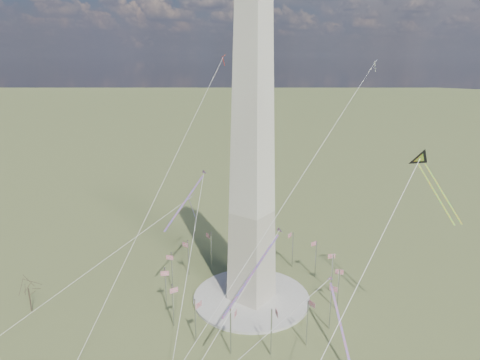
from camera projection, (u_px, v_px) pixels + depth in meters
The scene contains 12 objects.
ground at pixel (251, 299), 132.88m from camera, with size 2000.00×2000.00×0.00m, color #45572B.
plaza at pixel (251, 298), 132.77m from camera, with size 36.00×36.00×0.80m, color #B3AFA4.
washington_monument at pixel (253, 148), 119.43m from camera, with size 15.56×15.56×100.00m.
flagpole_ring at pixel (252, 278), 130.84m from camera, with size 54.40×54.40×13.00m.
tree_far at pixel (28, 287), 124.17m from camera, with size 6.49×6.49×11.35m.
kite_delta_black at pixel (422, 163), 109.15m from camera, with size 16.37×14.97×14.89m.
kite_diamond_purple at pixel (192, 199), 149.93m from camera, with size 2.31×3.29×9.99m.
kite_streamer_left at pixel (261, 260), 98.25m from camera, with size 2.83×21.27×14.60m.
kite_streamer_mid at pixel (191, 193), 126.02m from camera, with size 2.64×19.70×13.52m.
kite_streamer_right at pixel (337, 309), 109.92m from camera, with size 14.23×16.23×13.99m.
kite_small_red at pixel (224, 58), 158.72m from camera, with size 1.40×1.43×4.08m.
kite_small_white at pixel (375, 63), 143.06m from camera, with size 1.37×1.49×4.12m.
Camera 1 is at (65.30, -97.35, 72.78)m, focal length 32.00 mm.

